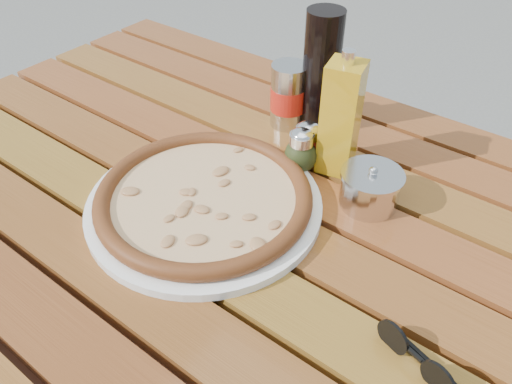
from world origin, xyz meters
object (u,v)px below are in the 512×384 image
Objects in this scene: pepper_shaker at (307,145)px; olive_oil_cruet at (341,118)px; table at (249,248)px; plate at (205,204)px; oregano_shaker at (301,151)px; parmesan_tin at (370,188)px; sunglasses at (416,357)px; dark_bottle at (321,72)px; pizza at (204,196)px; soda_can at (288,96)px.

pepper_shaker is 0.39× the size of olive_oil_cruet.
table is 3.89× the size of plate.
plate is 0.18m from oregano_shaker.
olive_oil_cruet is at bearing 150.51° from parmesan_tin.
pepper_shaker is at bearing 71.93° from plate.
sunglasses is (0.26, -0.27, -0.08)m from olive_oil_cruet.
plate is 0.25m from parmesan_tin.
dark_bottle is 1.98× the size of sunglasses.
oregano_shaker is at bearing -83.80° from pepper_shaker.
sunglasses is (0.37, -0.06, 0.01)m from plate.
plate is at bearing -63.43° from pizza.
parmesan_tin is (0.09, -0.05, -0.07)m from olive_oil_cruet.
soda_can is at bearing 111.42° from table.
dark_bottle is (-0.05, 0.27, 0.19)m from table.
soda_can is 0.26m from parmesan_tin.
sunglasses is at bearing -8.86° from pizza.
sunglasses is at bearing -45.94° from olive_oil_cruet.
olive_oil_cruet is 1.89× the size of sunglasses.
olive_oil_cruet reaches higher than pizza.
pepper_shaker reaches higher than plate.
pizza is at bearing -116.95° from olive_oil_cruet.
sunglasses is at bearing -51.90° from parmesan_tin.
table is 3.85× the size of pizza.
plate is 0.20m from pepper_shaker.
pepper_shaker reaches higher than pizza.
sunglasses is at bearing -15.82° from table.
plate is 3.25× the size of sunglasses.
parmesan_tin is at bearing -26.56° from soda_can.
olive_oil_cruet is 1.90× the size of parmesan_tin.
table is 0.12m from pizza.
table is 17.07× the size of oregano_shaker.
soda_can is at bearing 97.20° from pizza.
pepper_shaker is (0.06, 0.19, 0.03)m from plate.
pepper_shaker is at bearing 71.93° from pizza.
plate is 0.25m from olive_oil_cruet.
sunglasses reaches higher than pizza.
table is 12.67× the size of parmesan_tin.
soda_can is 1.08× the size of sunglasses.
olive_oil_cruet is at bearing 63.05° from pizza.
pizza is 3.29× the size of parmesan_tin.
table is at bearing -90.02° from pepper_shaker.
pepper_shaker is at bearing -41.58° from soda_can.
table is 0.30m from soda_can.
pizza is at bearing -92.47° from dark_bottle.
pizza is (-0.06, -0.03, 0.10)m from table.
pepper_shaker is at bearing -66.68° from dark_bottle.
oregano_shaker is at bearing -134.96° from olive_oil_cruet.
sunglasses reaches higher than table.
plate is at bearing -110.98° from oregano_shaker.
pepper_shaker reaches higher than table.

